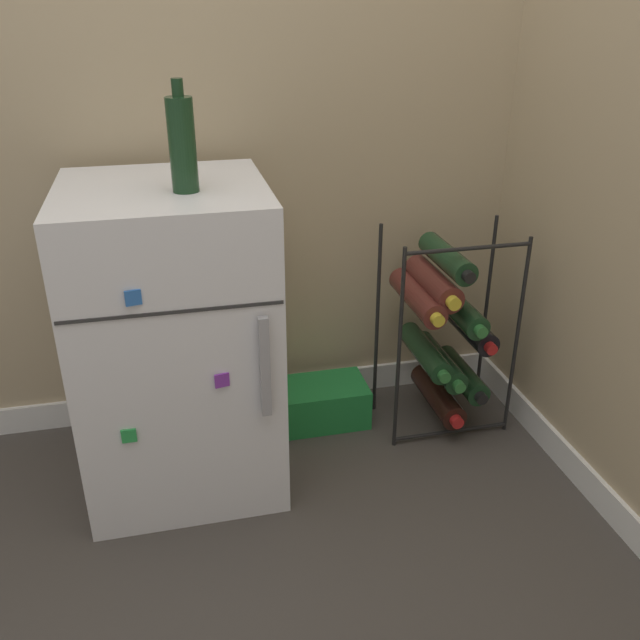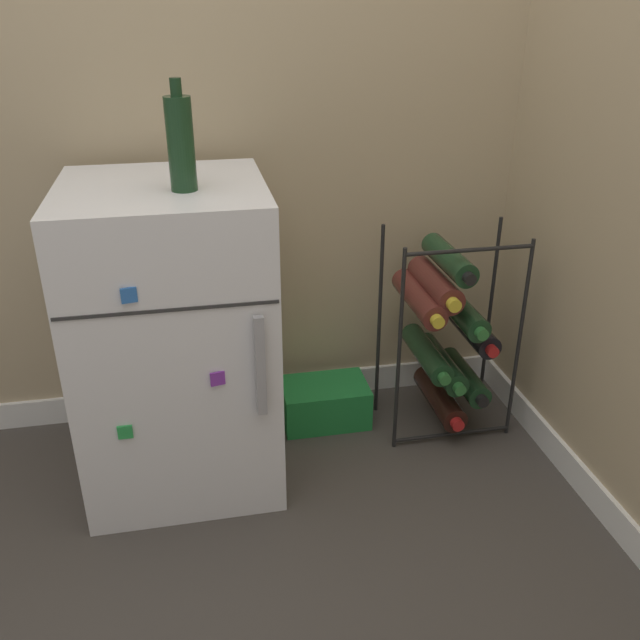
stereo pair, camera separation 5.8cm
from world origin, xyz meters
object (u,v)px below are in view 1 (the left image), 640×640
object	(u,v)px
mini_fridge	(176,340)
wine_rack	(443,331)
soda_box	(323,402)
fridge_top_bottle	(182,144)

from	to	relation	value
mini_fridge	wine_rack	bearing A→B (deg)	4.79
soda_box	fridge_top_bottle	size ratio (longest dim) A/B	1.09
soda_box	fridge_top_bottle	distance (m)	1.01
wine_rack	mini_fridge	bearing A→B (deg)	-175.21
wine_rack	fridge_top_bottle	xyz separation A→B (m)	(-0.76, -0.13, 0.64)
fridge_top_bottle	mini_fridge	bearing A→B (deg)	132.56
wine_rack	fridge_top_bottle	world-z (taller)	fridge_top_bottle
mini_fridge	soda_box	bearing A→B (deg)	18.70
mini_fridge	fridge_top_bottle	world-z (taller)	fridge_top_bottle
soda_box	mini_fridge	bearing A→B (deg)	-161.30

